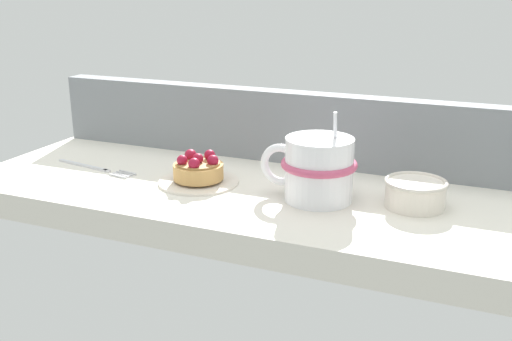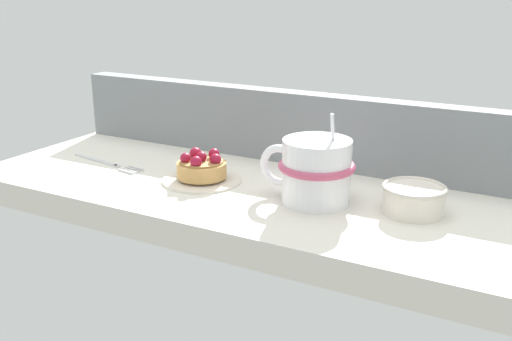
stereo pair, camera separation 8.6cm
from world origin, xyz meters
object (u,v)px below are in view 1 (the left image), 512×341
coffee_mug (317,168)px  raspberry_tart (198,169)px  dessert_plate (199,181)px  dessert_fork (95,167)px  sugar_bowl (415,193)px

coffee_mug → raspberry_tart: bearing=-179.7°
dessert_plate → raspberry_tart: (-0.01, 0.01, 1.95)cm
dessert_fork → sugar_bowl: 50.38cm
dessert_plate → coffee_mug: (18.47, 0.12, 4.20)cm
dessert_plate → coffee_mug: bearing=0.4°
dessert_plate → sugar_bowl: (31.54, 2.55, 1.70)cm
dessert_plate → sugar_bowl: 31.69cm
coffee_mug → sugar_bowl: coffee_mug is taller
raspberry_tart → coffee_mug: bearing=0.3°
raspberry_tart → sugar_bowl: raspberry_tart is taller
dessert_plate → raspberry_tart: 1.95cm
sugar_bowl → dessert_fork: bearing=-176.8°
coffee_mug → dessert_fork: size_ratio=0.86×
coffee_mug → dessert_fork: bearing=-179.4°
coffee_mug → sugar_bowl: bearing=10.5°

